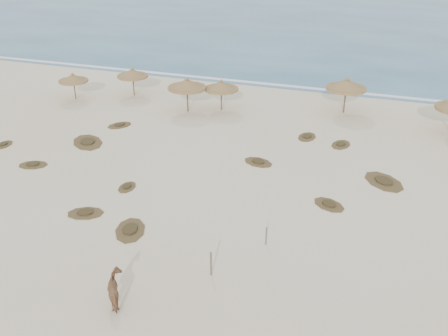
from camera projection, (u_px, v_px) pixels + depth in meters
The scene contains 23 objects.
ground at pixel (180, 231), 25.74m from camera, with size 160.00×160.00×0.00m, color beige.
ocean at pixel (347, 7), 89.09m from camera, with size 200.00×100.00×0.01m, color #275477.
foam_line at pixel (288, 86), 47.70m from camera, with size 70.00×0.60×0.01m, color silver.
palapa_0 at pixel (73, 78), 43.57m from camera, with size 3.32×3.32×2.40m.
palapa_1 at pixel (132, 73), 44.39m from camera, with size 3.31×3.31×2.60m.
palapa_2 at pixel (187, 85), 40.52m from camera, with size 3.82×3.82×2.97m.
palapa_3 at pixel (221, 86), 40.94m from camera, with size 2.85×2.85×2.66m.
palapa_4 at pixel (347, 85), 40.18m from camera, with size 4.32×4.32×3.07m.
horse at pixel (117, 290), 20.63m from camera, with size 0.73×1.61×1.36m, color #936143.
fence_post_near at pixel (211, 264), 22.31m from camera, with size 0.09×0.09×1.23m, color brown.
fence_post_far at pixel (266, 236), 24.45m from camera, with size 0.07×0.07×1.00m, color brown.
scrub_0 at pixel (33, 165), 32.48m from camera, with size 2.16×1.73×0.16m.
scrub_1 at pixel (88, 142), 35.74m from camera, with size 3.56×3.51×0.16m.
scrub_2 at pixel (127, 187), 29.80m from camera, with size 1.00×1.49×0.16m.
scrub_3 at pixel (258, 162), 32.84m from camera, with size 2.33×1.88×0.16m.
scrub_4 at pixel (329, 204), 27.99m from camera, with size 2.30×2.07×0.16m.
scrub_5 at pixel (384, 181), 30.43m from camera, with size 3.31×3.38×0.16m.
scrub_6 at pixel (120, 125), 38.65m from camera, with size 2.14×2.29×0.16m.
scrub_7 at pixel (307, 137), 36.61m from camera, with size 1.47×2.02×0.16m.
scrub_8 at pixel (3, 145), 35.35m from camera, with size 1.12×1.63×0.16m.
scrub_9 at pixel (130, 230), 25.72m from camera, with size 2.29×2.75×0.16m.
scrub_10 at pixel (341, 144), 35.37m from camera, with size 1.67×2.11×0.16m.
scrub_11 at pixel (85, 213), 27.19m from camera, with size 2.31×1.89×0.16m.
Camera 1 is at (9.09, -19.63, 14.50)m, focal length 40.00 mm.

